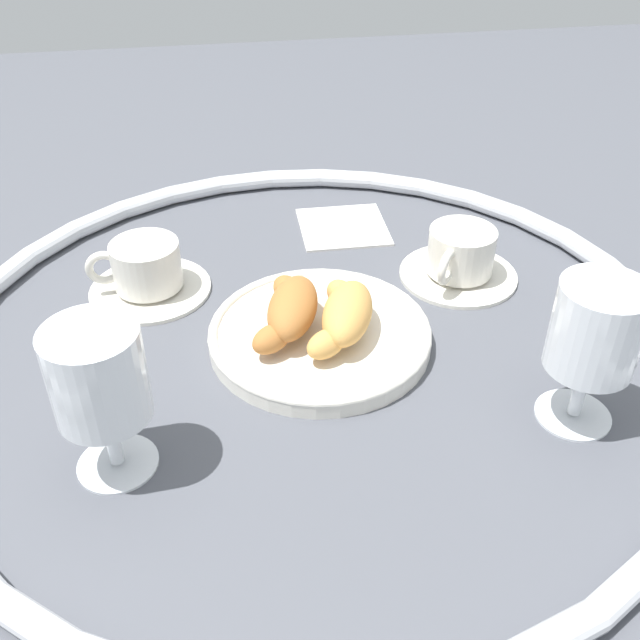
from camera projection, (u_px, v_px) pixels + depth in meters
name	position (u px, v px, depth m)	size (l,w,h in m)	color
ground_plane	(311.00, 344.00, 0.75)	(2.20, 2.20, 0.00)	#4C4F56
table_chrome_rim	(311.00, 334.00, 0.74)	(0.76, 0.76, 0.02)	silver
pastry_plate	(320.00, 335.00, 0.74)	(0.23, 0.23, 0.02)	silver
croissant_large	(344.00, 314.00, 0.72)	(0.13, 0.09, 0.04)	#D6994C
croissant_small	(290.00, 309.00, 0.73)	(0.13, 0.09, 0.04)	#AD6B33
coffee_cup_near	(146.00, 272.00, 0.81)	(0.14, 0.14, 0.06)	silver
coffee_cup_far	(460.00, 258.00, 0.83)	(0.14, 0.14, 0.06)	silver
juice_glass_left	(596.00, 333.00, 0.61)	(0.08, 0.08, 0.14)	white
juice_glass_right	(99.00, 382.00, 0.56)	(0.08, 0.08, 0.14)	white
folded_napkin	(343.00, 226.00, 0.94)	(0.11, 0.11, 0.01)	silver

